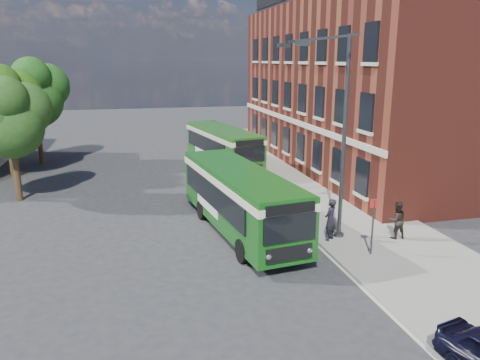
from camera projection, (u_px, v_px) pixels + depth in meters
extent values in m
plane|color=#2C2C2E|center=(219.00, 234.00, 22.08)|extent=(120.00, 120.00, 0.00)
cube|color=gray|center=(298.00, 181.00, 31.19)|extent=(6.00, 48.00, 0.15)
cube|color=beige|center=(254.00, 185.00, 30.51)|extent=(0.12, 48.00, 0.01)
cube|color=maroon|center=(369.00, 87.00, 35.08)|extent=(12.00, 26.00, 12.00)
cube|color=beige|center=(293.00, 121.00, 34.29)|extent=(0.12, 26.00, 0.35)
cylinder|color=#333638|center=(339.00, 236.00, 21.36)|extent=(0.44, 0.44, 0.30)
cylinder|color=#333638|center=(344.00, 142.00, 20.27)|extent=(0.18, 0.18, 9.00)
cube|color=#333638|center=(328.00, 38.00, 18.34)|extent=(2.58, 0.46, 0.37)
cube|color=#333638|center=(316.00, 39.00, 19.47)|extent=(2.58, 0.46, 0.37)
cube|color=#333638|center=(303.00, 44.00, 17.67)|extent=(0.55, 0.22, 0.16)
cube|color=#333638|center=(284.00, 45.00, 19.70)|extent=(0.55, 0.22, 0.16)
cylinder|color=#333638|center=(372.00, 229.00, 19.10)|extent=(0.08, 0.08, 2.50)
cube|color=red|center=(374.00, 203.00, 18.83)|extent=(0.35, 0.04, 0.35)
cube|color=#135215|center=(240.00, 196.00, 21.93)|extent=(3.79, 10.56, 2.45)
cube|color=#135215|center=(240.00, 221.00, 22.25)|extent=(3.83, 10.60, 0.14)
cube|color=black|center=(212.00, 194.00, 21.73)|extent=(1.16, 8.46, 1.10)
cube|color=black|center=(262.00, 189.00, 22.62)|extent=(1.16, 8.46, 1.10)
cube|color=#F4EEC9|center=(240.00, 179.00, 21.72)|extent=(3.86, 10.62, 0.32)
cube|color=#135215|center=(240.00, 171.00, 21.63)|extent=(3.68, 10.44, 0.12)
cube|color=black|center=(290.00, 228.00, 17.20)|extent=(2.14, 0.35, 1.05)
cube|color=black|center=(291.00, 209.00, 17.00)|extent=(1.99, 0.33, 0.38)
cube|color=black|center=(289.00, 254.00, 17.44)|extent=(1.89, 0.32, 0.55)
sphere|color=silver|center=(268.00, 257.00, 17.16)|extent=(0.26, 0.26, 0.26)
sphere|color=silver|center=(309.00, 250.00, 17.75)|extent=(0.26, 0.26, 0.26)
cube|color=black|center=(207.00, 168.00, 26.57)|extent=(1.99, 0.33, 0.90)
cube|color=white|center=(207.00, 205.00, 22.54)|extent=(0.45, 3.18, 0.45)
cylinder|color=black|center=(242.00, 251.00, 18.81)|extent=(0.40, 1.03, 1.00)
cylinder|color=black|center=(294.00, 243.00, 19.62)|extent=(0.40, 1.03, 1.00)
cylinder|color=black|center=(202.00, 210.00, 23.98)|extent=(0.40, 1.03, 1.00)
cylinder|color=black|center=(244.00, 205.00, 24.79)|extent=(0.40, 1.03, 1.00)
cube|color=#1F5818|center=(223.00, 145.00, 34.98)|extent=(4.11, 9.93, 2.45)
cube|color=#1F5818|center=(223.00, 161.00, 35.30)|extent=(4.16, 9.98, 0.14)
cube|color=black|center=(205.00, 144.00, 34.72)|extent=(1.42, 7.74, 1.10)
cube|color=black|center=(237.00, 141.00, 35.71)|extent=(1.42, 7.74, 1.10)
cube|color=beige|center=(223.00, 134.00, 34.78)|extent=(4.18, 10.00, 0.32)
cube|color=#1F5818|center=(222.00, 129.00, 34.69)|extent=(4.00, 9.81, 0.12)
cube|color=black|center=(250.00, 154.00, 30.63)|extent=(2.13, 0.45, 1.05)
cube|color=black|center=(250.00, 143.00, 30.44)|extent=(1.98, 0.42, 0.38)
cube|color=black|center=(250.00, 169.00, 30.87)|extent=(1.89, 0.40, 0.55)
sphere|color=silver|center=(238.00, 170.00, 30.56)|extent=(0.26, 0.26, 0.26)
sphere|color=silver|center=(261.00, 168.00, 31.22)|extent=(0.26, 0.26, 0.26)
cube|color=black|center=(201.00, 133.00, 39.23)|extent=(1.98, 0.42, 0.90)
cube|color=white|center=(202.00, 152.00, 35.53)|extent=(0.59, 3.16, 0.45)
cylinder|color=black|center=(223.00, 171.00, 32.17)|extent=(0.45, 1.03, 1.00)
cylinder|color=black|center=(254.00, 168.00, 33.07)|extent=(0.45, 1.03, 1.00)
cylinder|color=black|center=(199.00, 158.00, 36.64)|extent=(0.45, 1.03, 1.00)
cylinder|color=black|center=(227.00, 155.00, 37.55)|extent=(0.45, 1.03, 1.00)
imported|color=black|center=(330.00, 220.00, 20.68)|extent=(0.83, 0.79, 1.90)
imported|color=black|center=(397.00, 220.00, 20.91)|extent=(0.85, 0.67, 1.70)
cylinder|color=#382614|center=(17.00, 175.00, 26.93)|extent=(0.36, 0.36, 3.06)
sphere|color=#234618|center=(11.00, 127.00, 26.24)|extent=(3.62, 3.62, 3.62)
sphere|color=#234618|center=(24.00, 109.00, 26.69)|extent=(3.06, 3.06, 3.06)
sphere|color=#234618|center=(4.00, 99.00, 25.18)|extent=(2.50, 2.50, 2.50)
cylinder|color=#382614|center=(11.00, 154.00, 32.06)|extent=(0.36, 0.36, 3.30)
sphere|color=#255010|center=(6.00, 111.00, 31.31)|extent=(3.90, 3.90, 3.90)
sphere|color=#255010|center=(18.00, 95.00, 31.81)|extent=(3.30, 3.30, 3.30)
cylinder|color=#382614|center=(40.00, 142.00, 36.38)|extent=(0.36, 0.36, 3.50)
sphere|color=#1C4815|center=(35.00, 101.00, 35.59)|extent=(4.14, 4.14, 4.14)
sphere|color=#1C4815|center=(46.00, 86.00, 36.11)|extent=(3.50, 3.50, 3.50)
sphere|color=#1C4815|center=(23.00, 93.00, 34.74)|extent=(3.18, 3.18, 3.18)
sphere|color=#1C4815|center=(31.00, 76.00, 34.38)|extent=(2.86, 2.86, 2.86)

